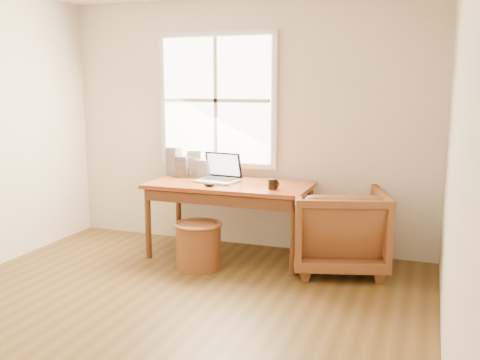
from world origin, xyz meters
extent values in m
cube|color=brown|center=(0.00, 0.00, -0.01)|extent=(4.00, 4.50, 0.02)
cube|color=beige|center=(0.00, 2.26, 1.30)|extent=(4.00, 0.02, 2.60)
cube|color=beige|center=(2.01, 0.00, 1.30)|extent=(0.02, 4.50, 2.60)
cube|color=silver|center=(-0.30, 2.22, 1.55)|extent=(1.32, 0.05, 1.42)
cube|color=white|center=(-0.30, 2.19, 1.55)|extent=(1.20, 0.02, 1.30)
cube|color=silver|center=(-0.30, 2.18, 1.55)|extent=(0.04, 0.02, 1.30)
cube|color=silver|center=(-0.30, 2.18, 1.55)|extent=(1.20, 0.02, 0.04)
cube|color=brown|center=(0.00, 1.80, 0.73)|extent=(1.60, 0.80, 0.04)
imported|color=brown|center=(1.10, 1.76, 0.39)|extent=(1.03, 1.05, 0.78)
cylinder|color=brown|center=(-0.15, 1.36, 0.21)|extent=(0.43, 0.43, 0.42)
ellipsoid|color=black|center=(-0.12, 1.56, 0.77)|extent=(0.12, 0.09, 0.04)
cylinder|color=black|center=(0.49, 1.64, 0.80)|extent=(0.11, 0.11, 0.10)
cube|color=silver|center=(-0.50, 2.06, 0.89)|extent=(0.18, 0.17, 0.28)
cube|color=#27272C|center=(-0.60, 1.99, 0.86)|extent=(0.15, 0.14, 0.22)
cube|color=#ACAAB8|center=(-0.75, 2.07, 0.90)|extent=(0.15, 0.14, 0.30)
cube|color=#ADB1B9|center=(-0.38, 2.02, 0.85)|extent=(0.18, 0.17, 0.19)
camera|label=1|loc=(1.86, -3.07, 1.70)|focal=40.00mm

